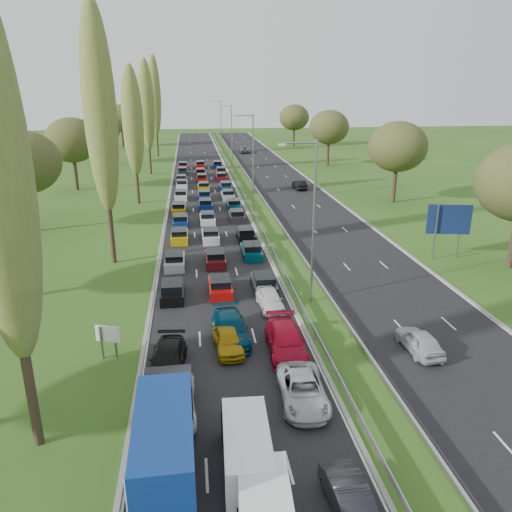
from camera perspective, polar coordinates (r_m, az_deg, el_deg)
ground at (r=73.10m, az=-0.51°, el=6.59°), size 260.00×260.00×0.00m
near_carriageway at (r=75.05m, az=-5.91°, el=6.81°), size 10.50×215.00×0.04m
far_carriageway at (r=76.59m, az=4.31°, el=7.10°), size 10.50×215.00×0.04m
central_reservation at (r=75.42m, az=-0.75°, el=7.39°), size 2.36×215.00×0.32m
lamp_columns at (r=70.10m, az=-0.33°, el=11.04°), size 0.18×140.18×12.00m
poplar_row at (r=59.63m, az=-15.09°, el=15.23°), size 2.80×127.80×22.44m
woodland_left at (r=56.98m, az=-26.01°, el=9.10°), size 8.00×166.00×11.10m
woodland_right at (r=64.57m, az=18.78°, el=10.91°), size 8.00×153.00×11.10m
traffic_queue_fill at (r=69.82m, az=-5.78°, el=6.28°), size 9.09×69.48×0.80m
near_car_2 at (r=25.81m, az=-9.61°, el=-16.24°), size 2.44×5.08×1.40m
near_car_3 at (r=29.41m, az=-10.07°, el=-11.53°), size 2.35×4.96×1.40m
near_car_7 at (r=32.20m, az=-2.95°, el=-8.29°), size 2.37×5.34×1.52m
near_car_8 at (r=31.04m, az=-3.24°, el=-9.55°), size 1.92×4.14×1.37m
near_car_9 at (r=21.15m, az=10.84°, el=-25.84°), size 1.66×4.05×1.31m
near_car_10 at (r=26.53m, az=5.36°, el=-14.98°), size 2.56×5.08×1.38m
near_car_11 at (r=30.71m, az=3.45°, el=-9.65°), size 2.42×5.56×1.59m
near_car_12 at (r=36.58m, az=1.61°, el=-4.95°), size 1.85×4.12×1.37m
far_car_0 at (r=32.43m, az=18.20°, el=-9.21°), size 1.83×4.17×1.40m
far_car_1 at (r=80.09m, az=4.98°, el=8.13°), size 1.70×4.41×1.44m
far_car_2 at (r=126.04m, az=-1.29°, el=12.09°), size 2.95×5.65×1.52m
blue_lorry at (r=22.09m, az=-10.25°, el=-19.64°), size 2.25×8.12×3.43m
white_van_front at (r=22.54m, az=-1.14°, el=-20.97°), size 1.92×4.88×1.96m
info_sign at (r=31.12m, az=-16.56°, el=-8.91°), size 1.46×0.56×2.10m
direction_sign at (r=49.59m, az=21.18°, el=3.66°), size 3.93×0.96×5.20m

